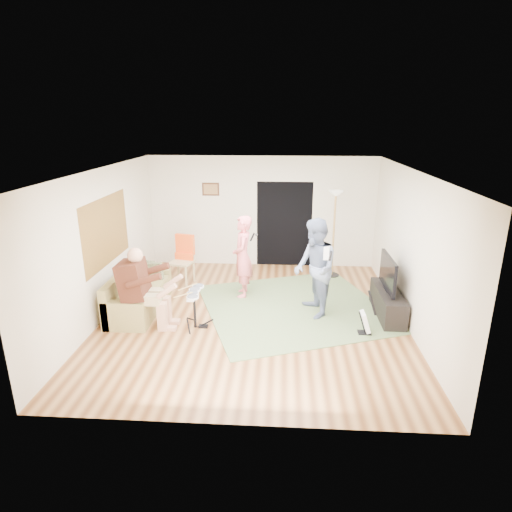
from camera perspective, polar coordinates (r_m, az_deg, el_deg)
The scene contains 19 objects.
floor at distance 8.09m, azimuth -0.33°, elevation -8.00°, with size 6.00×6.00×0.00m, color brown.
walls at distance 7.60m, azimuth -0.35°, elevation 1.19°, with size 5.50×6.00×2.70m, color beige, non-canonical shape.
ceiling at distance 7.33m, azimuth -0.37°, elevation 11.35°, with size 6.00×6.00×0.00m, color white.
window_blinds at distance 8.39m, azimuth -19.33°, elevation 3.17°, with size 2.05×2.05×0.00m, color olive.
doorway at distance 10.55m, azimuth 3.79°, elevation 4.21°, with size 2.10×2.10×0.00m, color black.
picture_frame at distance 10.53m, azimuth -6.07°, elevation 8.85°, with size 0.42×0.03×0.32m, color #3F2314.
area_rug at distance 8.47m, azimuth 5.12°, elevation -6.78°, with size 3.32×3.21×0.02m, color #566D42.
sofa at distance 8.57m, azimuth -15.75°, elevation -5.34°, with size 0.77×1.88×0.76m.
drummer at distance 7.75m, azimuth -14.51°, elevation -5.24°, with size 0.94×0.53×1.45m.
drum_kit at distance 7.64m, azimuth -8.17°, elevation -7.27°, with size 0.39×0.69×0.71m.
singer at distance 8.71m, azimuth -1.80°, elevation -0.09°, with size 0.62×0.41×1.70m, color #EE6773.
microphone at distance 8.57m, azimuth -0.49°, elevation 2.54°, with size 0.06×0.06×0.24m, color black, non-canonical shape.
guitarist at distance 7.88m, azimuth 7.87°, elevation -1.66°, with size 0.89×0.70×1.84m, color slate.
guitar_held at distance 7.80m, azimuth 9.43°, elevation 0.61°, with size 0.12×0.60×0.26m, color white, non-canonical shape.
guitar_spare at distance 7.61m, azimuth 14.41°, elevation -8.46°, with size 0.29×0.26×0.80m.
torchiere_lamp at distance 9.85m, azimuth 10.42°, elevation 4.92°, with size 0.36×0.36×2.01m.
dining_chair at distance 9.69m, azimuth -9.80°, elevation -1.36°, with size 0.56×0.58×1.08m.
tv_cabinet at distance 8.39m, azimuth 17.15°, elevation -6.00°, with size 0.40×1.40×0.50m, color black.
television at distance 8.16m, azimuth 17.19°, elevation -2.14°, with size 0.06×1.05×0.61m, color black.
Camera 1 is at (0.52, -7.27, 3.53)m, focal length 30.00 mm.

